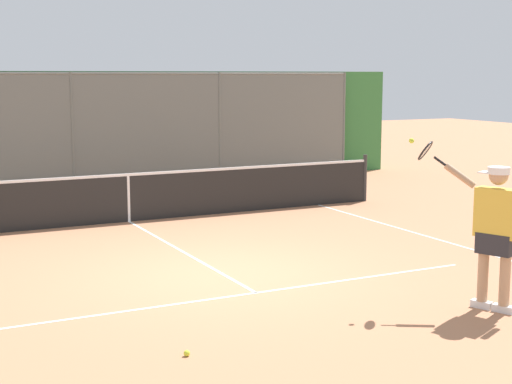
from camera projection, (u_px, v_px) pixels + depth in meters
The scene contains 6 objects.
ground_plane at pixel (222, 274), 11.19m from camera, with size 60.00×60.00×0.00m, color #B27551.
court_line_markings at pixel (268, 299), 9.91m from camera, with size 8.79×10.23×0.01m.
fence_backdrop at pixel (67, 131), 19.50m from camera, with size 18.90×1.37×2.96m.
tennis_net at pixel (128, 197), 15.10m from camera, with size 11.29×0.09×1.07m.
tennis_player at pixel (495, 225), 9.32m from camera, with size 0.86×1.27×2.08m.
tennis_ball_near_baseline at pixel (187, 353), 7.91m from camera, with size 0.07×0.07×0.07m, color #CCDB33.
Camera 1 is at (4.43, 9.95, 2.88)m, focal length 53.87 mm.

